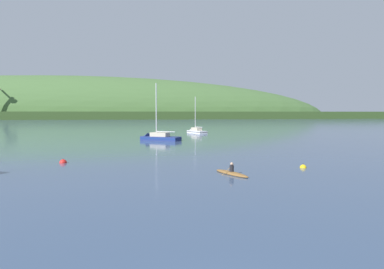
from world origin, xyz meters
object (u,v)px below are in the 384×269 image
sailboat_midwater_white (156,139)px  mooring_buoy_midchannel (63,163)px  mooring_buoy_foreground (303,168)px  sailboat_near_mooring (195,132)px  canoe_with_paddler (232,173)px

sailboat_midwater_white → mooring_buoy_midchannel: bearing=101.3°
mooring_buoy_foreground → mooring_buoy_midchannel: size_ratio=0.83×
sailboat_near_mooring → mooring_buoy_foreground: (0.33, -50.02, -0.20)m
sailboat_midwater_white → sailboat_near_mooring: bearing=-84.1°
sailboat_near_mooring → mooring_buoy_midchannel: sailboat_near_mooring is taller
sailboat_midwater_white → canoe_with_paddler: size_ratio=2.80×
sailboat_near_mooring → canoe_with_paddler: 52.46m
canoe_with_paddler → mooring_buoy_midchannel: (-13.73, 8.37, -0.10)m
sailboat_midwater_white → mooring_buoy_midchannel: sailboat_midwater_white is taller
canoe_with_paddler → mooring_buoy_foreground: 7.15m
canoe_with_paddler → mooring_buoy_foreground: bearing=-95.2°
canoe_with_paddler → sailboat_midwater_white: bearing=-15.7°
canoe_with_paddler → mooring_buoy_midchannel: bearing=36.9°
mooring_buoy_foreground → sailboat_near_mooring: bearing=90.4°
canoe_with_paddler → mooring_buoy_foreground: canoe_with_paddler is taller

